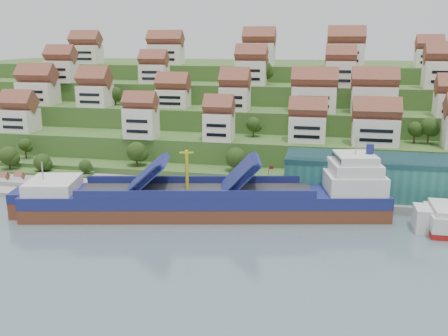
# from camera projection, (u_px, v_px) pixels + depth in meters

# --- Properties ---
(ground) EXTENTS (300.00, 300.00, 0.00)m
(ground) POSITION_uv_depth(u_px,v_px,m) (190.00, 212.00, 122.53)
(ground) COLOR slate
(ground) RESTS_ON ground
(quay) EXTENTS (180.00, 14.00, 2.20)m
(quay) POSITION_uv_depth(u_px,v_px,m) (278.00, 195.00, 132.54)
(quay) COLOR gray
(quay) RESTS_ON ground
(pebble_beach) EXTENTS (45.00, 20.00, 1.00)m
(pebble_beach) POSITION_uv_depth(u_px,v_px,m) (9.00, 183.00, 145.18)
(pebble_beach) COLOR gray
(pebble_beach) RESTS_ON ground
(hillside) EXTENTS (260.00, 128.00, 31.00)m
(hillside) POSITION_uv_depth(u_px,v_px,m) (253.00, 111.00, 218.00)
(hillside) COLOR #2D4C1E
(hillside) RESTS_ON ground
(hillside_village) EXTENTS (155.04, 63.29, 28.77)m
(hillside_village) POSITION_uv_depth(u_px,v_px,m) (246.00, 88.00, 173.70)
(hillside_village) COLOR silver
(hillside_village) RESTS_ON ground
(hillside_trees) EXTENTS (138.63, 62.14, 30.62)m
(hillside_trees) POSITION_uv_depth(u_px,v_px,m) (200.00, 119.00, 161.66)
(hillside_trees) COLOR #274015
(hillside_trees) RESTS_ON ground
(warehouse) EXTENTS (60.00, 15.00, 10.00)m
(warehouse) POSITION_uv_depth(u_px,v_px,m) (405.00, 177.00, 126.62)
(warehouse) COLOR #276A61
(warehouse) RESTS_ON quay
(flagpole) EXTENTS (1.28, 0.16, 8.00)m
(flagpole) POSITION_uv_depth(u_px,v_px,m) (269.00, 179.00, 126.72)
(flagpole) COLOR gray
(flagpole) RESTS_ON quay
(beach_huts) EXTENTS (14.40, 3.70, 2.20)m
(beach_huts) POSITION_uv_depth(u_px,v_px,m) (0.00, 179.00, 143.99)
(beach_huts) COLOR white
(beach_huts) RESTS_ON pebble_beach
(cargo_ship) EXTENTS (87.06, 30.82, 19.21)m
(cargo_ship) POSITION_uv_depth(u_px,v_px,m) (216.00, 201.00, 119.94)
(cargo_ship) COLOR #5D2F1C
(cargo_ship) RESTS_ON ground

